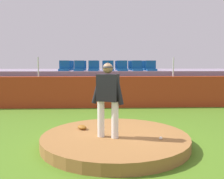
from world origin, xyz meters
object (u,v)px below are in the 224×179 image
Objects in this scene: stadium_chair_1 at (79,68)px; stadium_chair_15 at (82,67)px; stadium_chair_12 at (134,67)px; stadium_chair_2 at (93,68)px; stadium_chair_20 at (145,67)px; stadium_chair_5 at (137,68)px; stadium_chair_16 at (94,67)px; stadium_chair_8 at (81,67)px; stadium_chair_13 at (148,67)px; fielding_glove at (82,127)px; stadium_chair_4 at (122,68)px; stadium_chair_6 at (151,68)px; baseball at (161,138)px; pitcher at (108,94)px; stadium_chair_19 at (133,67)px; stadium_chair_14 at (69,67)px; stadium_chair_0 at (64,68)px; stadium_chair_17 at (107,67)px; stadium_chair_3 at (109,68)px; stadium_chair_9 at (95,67)px; stadium_chair_10 at (107,67)px; stadium_chair_11 at (121,67)px; stadium_chair_18 at (120,67)px.

stadium_chair_1 is 1.78m from stadium_chair_15.
stadium_chair_1 is at bearing 17.81° from stadium_chair_12.
stadium_chair_2 is 1.00× the size of stadium_chair_20.
stadium_chair_5 and stadium_chair_16 have the same top height.
stadium_chair_8 and stadium_chair_13 have the same top height.
stadium_chair_8 is at bearing -89.72° from stadium_chair_1.
fielding_glove is 0.60× the size of stadium_chair_8.
stadium_chair_2 is 1.00× the size of stadium_chair_4.
stadium_chair_6 is at bearing 90.18° from stadium_chair_13.
stadium_chair_15 and stadium_chair_16 have the same top height.
stadium_chair_5 is at bearing 90.95° from stadium_chair_12.
stadium_chair_13 is at bearing 81.89° from baseball.
stadium_chair_6 reaches higher than pitcher.
stadium_chair_13 is (-0.00, 0.89, 0.00)m from stadium_chair_6.
stadium_chair_4 is (1.40, -0.01, 0.00)m from stadium_chair_2.
stadium_chair_4 and stadium_chair_19 have the same top height.
stadium_chair_16 is (1.37, 0.01, 0.00)m from stadium_chair_14.
stadium_chair_15 is at bearing 0.12° from stadium_chair_16.
stadium_chair_5 and stadium_chair_6 have the same top height.
stadium_chair_6 is at bearing 147.28° from stadium_chair_16.
stadium_chair_0 is 3.53m from stadium_chair_5.
stadium_chair_12 is (0.70, 0.92, 0.00)m from stadium_chair_4.
stadium_chair_1 is 2.23m from stadium_chair_17.
stadium_chair_13 and stadium_chair_20 have the same top height.
stadium_chair_3 is 1.00× the size of stadium_chair_20.
stadium_chair_16 is at bearing -89.94° from stadium_chair_2.
stadium_chair_9 is 2.77m from stadium_chair_13.
stadium_chair_19 reaches higher than fielding_glove.
stadium_chair_3 is at bearing 93.06° from stadium_chair_10.
stadium_chair_4 and stadium_chair_15 have the same top height.
stadium_chair_4 is at bearing 156.54° from stadium_chair_8.
stadium_chair_15 is (0.68, 0.01, 0.00)m from stadium_chair_14.
stadium_chair_2 is at bearing -34.24° from fielding_glove.
stadium_chair_3 and stadium_chair_11 have the same top height.
stadium_chair_11 is (2.09, 0.92, 0.00)m from stadium_chair_1.
stadium_chair_2 reaches higher than baseball.
stadium_chair_1 is at bearing -1.03° from stadium_chair_2.
stadium_chair_8 and stadium_chair_15 have the same top height.
stadium_chair_14 reaches higher than baseball.
fielding_glove is at bearing 94.83° from stadium_chair_8.
stadium_chair_10 is 2.11m from stadium_chair_13.
stadium_chair_4 is 0.94m from stadium_chair_11.
stadium_chair_13 is 1.00× the size of stadium_chair_15.
stadium_chair_5 reaches higher than baseball.
stadium_chair_3 and stadium_chair_6 have the same top height.
stadium_chair_20 is at bearing -53.98° from fielding_glove.
stadium_chair_20 is (4.16, 0.01, 0.00)m from stadium_chair_14.
stadium_chair_18 is at bearing -127.47° from stadium_chair_2.
stadium_chair_2 is 1.90m from stadium_chair_17.
stadium_chair_12 is (3.51, 0.88, 0.00)m from stadium_chair_0.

